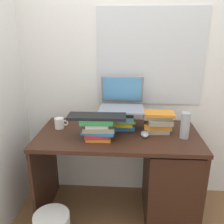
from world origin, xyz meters
TOP-DOWN VIEW (x-y plane):
  - ground_plane at (0.00, 0.00)m, footprint 6.00×6.00m
  - wall_back at (0.00, 0.36)m, footprint 6.00×0.06m
  - desk at (0.31, -0.02)m, footprint 1.26×0.63m
  - book_stack_tall at (0.02, 0.09)m, footprint 0.23×0.18m
  - book_stack_keyboard_riser at (-0.15, -0.11)m, footprint 0.26×0.19m
  - book_stack_side at (0.31, 0.06)m, footprint 0.24×0.19m
  - laptop at (0.02, 0.16)m, footprint 0.35×0.32m
  - keyboard at (-0.15, -0.11)m, footprint 0.42×0.15m
  - computer_mouse at (0.20, -0.04)m, footprint 0.06×0.10m
  - mug at (-0.49, 0.07)m, footprint 0.11×0.08m
  - water_bottle at (0.50, -0.05)m, footprint 0.07×0.07m

SIDE VIEW (x-z plane):
  - ground_plane at x=0.00m, z-range 0.00..0.00m
  - desk at x=0.31m, z-range 0.03..0.78m
  - computer_mouse at x=0.20m, z-range 0.74..0.78m
  - mug at x=-0.49m, z-range 0.74..0.83m
  - book_stack_tall at x=0.02m, z-range 0.74..0.91m
  - book_stack_side at x=0.31m, z-range 0.75..0.91m
  - book_stack_keyboard_riser at x=-0.15m, z-range 0.75..0.92m
  - water_bottle at x=0.50m, z-range 0.74..0.94m
  - keyboard at x=-0.15m, z-range 0.91..0.93m
  - laptop at x=0.02m, z-range 0.84..1.09m
  - wall_back at x=0.00m, z-range 0.00..2.60m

